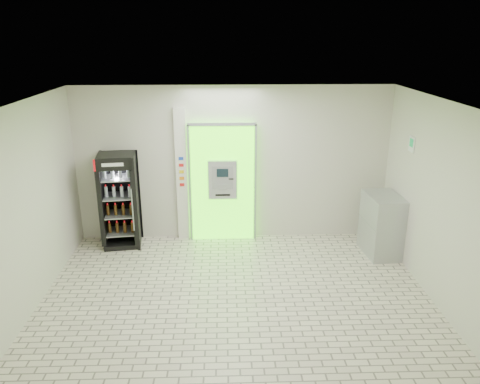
{
  "coord_description": "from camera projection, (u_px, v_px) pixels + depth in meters",
  "views": [
    {
      "loc": [
        -0.16,
        -6.17,
        3.89
      ],
      "look_at": [
        0.09,
        1.2,
        1.38
      ],
      "focal_mm": 35.0,
      "sensor_mm": 36.0,
      "label": 1
    }
  ],
  "objects": [
    {
      "name": "beverage_cooler",
      "position": [
        120.0,
        202.0,
        8.83
      ],
      "size": [
        0.75,
        0.7,
        1.8
      ],
      "rotation": [
        0.0,
        0.0,
        0.13
      ],
      "color": "black",
      "rests_on": "ground"
    },
    {
      "name": "room_shell",
      "position": [
        236.0,
        188.0,
        6.51
      ],
      "size": [
        6.0,
        6.0,
        6.0
      ],
      "color": "beige",
      "rests_on": "ground"
    },
    {
      "name": "pillar",
      "position": [
        182.0,
        175.0,
        8.97
      ],
      "size": [
        0.22,
        0.11,
        2.6
      ],
      "color": "silver",
      "rests_on": "ground"
    },
    {
      "name": "atm_assembly",
      "position": [
        223.0,
        182.0,
        9.0
      ],
      "size": [
        1.3,
        0.24,
        2.33
      ],
      "color": "#46EF10",
      "rests_on": "ground"
    },
    {
      "name": "ground",
      "position": [
        237.0,
        303.0,
        7.1
      ],
      "size": [
        6.0,
        6.0,
        0.0
      ],
      "primitive_type": "plane",
      "color": "beige",
      "rests_on": "ground"
    },
    {
      "name": "steel_cabinet",
      "position": [
        382.0,
        225.0,
        8.54
      ],
      "size": [
        0.64,
        0.89,
        1.14
      ],
      "rotation": [
        0.0,
        0.0,
        0.08
      ],
      "color": "#A6A9AE",
      "rests_on": "ground"
    },
    {
      "name": "exit_sign",
      "position": [
        412.0,
        144.0,
        7.84
      ],
      "size": [
        0.02,
        0.22,
        0.26
      ],
      "color": "white",
      "rests_on": "room_shell"
    }
  ]
}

